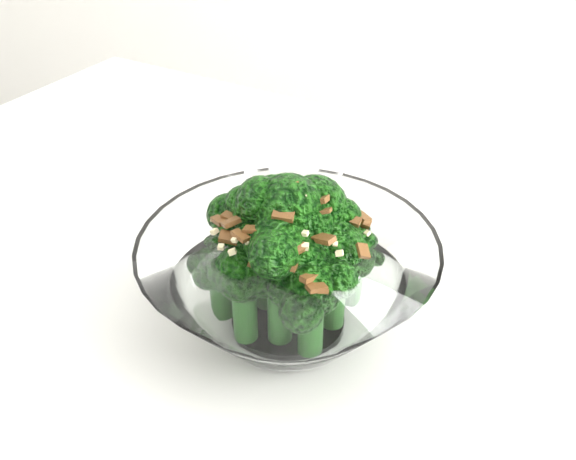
# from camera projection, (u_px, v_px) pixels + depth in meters

# --- Properties ---
(table) EXTENTS (1.38, 1.11, 0.75)m
(table) POSITION_uv_depth(u_px,v_px,m) (346.00, 422.00, 0.51)
(table) COLOR white
(table) RESTS_ON ground
(broccoli_dish) EXTENTS (0.22, 0.22, 0.13)m
(broccoli_dish) POSITION_uv_depth(u_px,v_px,m) (289.00, 273.00, 0.47)
(broccoli_dish) COLOR white
(broccoli_dish) RESTS_ON table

